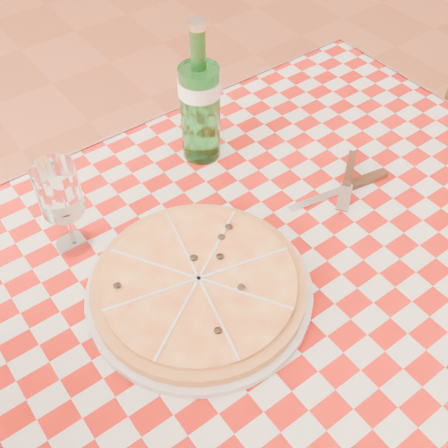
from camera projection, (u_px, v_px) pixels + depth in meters
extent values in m
plane|color=#994C31|center=(243.00, 436.00, 1.52)|extent=(6.00, 6.00, 0.00)
cube|color=brown|center=(253.00, 273.00, 0.99)|extent=(1.20, 0.80, 0.04)
cylinder|color=brown|center=(319.00, 190.00, 1.66)|extent=(0.06, 0.06, 0.71)
cube|color=#980F09|center=(254.00, 264.00, 0.97)|extent=(1.30, 0.90, 0.01)
cylinder|color=brown|center=(411.00, 235.00, 1.75)|extent=(0.03, 0.03, 0.41)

